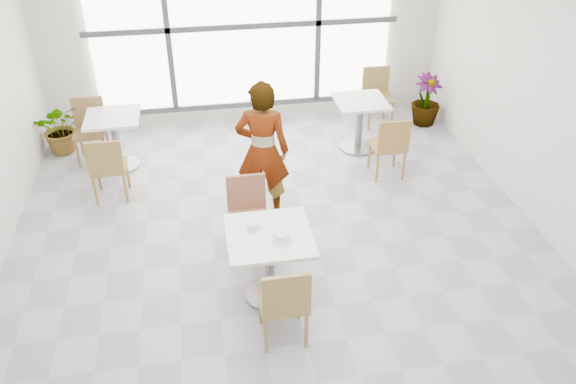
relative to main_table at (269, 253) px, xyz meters
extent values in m
plane|color=#9E9EA5|center=(0.23, 0.61, -0.52)|extent=(7.00, 7.00, 0.00)
plane|color=silver|center=(0.23, 4.11, 0.98)|extent=(6.00, 0.00, 6.00)
plane|color=silver|center=(3.23, 0.61, 0.98)|extent=(0.00, 7.00, 7.00)
cube|color=white|center=(0.23, 4.05, 0.98)|extent=(4.40, 0.04, 2.40)
cube|color=#3F3F42|center=(0.23, 4.02, 0.98)|extent=(4.60, 0.05, 0.08)
cube|color=#3F3F42|center=(-0.87, 4.02, 0.98)|extent=(0.08, 0.05, 2.40)
cube|color=#3F3F42|center=(1.33, 4.02, 0.98)|extent=(0.08, 0.05, 2.40)
cube|color=#3F3F42|center=(0.23, 4.02, -0.24)|extent=(4.60, 0.05, 0.08)
cube|color=white|center=(0.00, 0.00, 0.21)|extent=(0.80, 0.80, 0.04)
cylinder|color=gray|center=(0.00, 0.00, -0.17)|extent=(0.10, 0.10, 0.71)
cylinder|color=gray|center=(0.00, 0.00, -0.51)|extent=(0.52, 0.52, 0.03)
cube|color=#9E7B41|center=(0.04, -0.56, -0.09)|extent=(0.42, 0.42, 0.04)
cube|color=#9E7B41|center=(0.04, -0.75, 0.14)|extent=(0.42, 0.04, 0.42)
cylinder|color=#9E7B41|center=(0.22, -0.38, -0.32)|extent=(0.04, 0.04, 0.41)
cylinder|color=#9E7B41|center=(0.22, -0.74, -0.32)|extent=(0.04, 0.04, 0.41)
cylinder|color=#9E7B41|center=(-0.14, -0.38, -0.32)|extent=(0.04, 0.04, 0.41)
cylinder|color=#9E7B41|center=(-0.14, -0.74, -0.32)|extent=(0.04, 0.04, 0.41)
cube|color=#925A40|center=(-0.12, 0.71, -0.09)|extent=(0.42, 0.42, 0.04)
cube|color=#925A40|center=(-0.12, 0.90, 0.14)|extent=(0.42, 0.04, 0.42)
cylinder|color=#925A40|center=(-0.30, 0.53, -0.32)|extent=(0.04, 0.04, 0.41)
cylinder|color=#925A40|center=(-0.30, 0.89, -0.32)|extent=(0.04, 0.04, 0.41)
cylinder|color=#925A40|center=(0.06, 0.53, -0.32)|extent=(0.04, 0.04, 0.41)
cylinder|color=#925A40|center=(0.06, 0.89, -0.32)|extent=(0.04, 0.04, 0.41)
cylinder|color=white|center=(0.11, -0.10, 0.23)|extent=(0.21, 0.21, 0.01)
cylinder|color=white|center=(0.11, -0.10, 0.27)|extent=(0.16, 0.16, 0.07)
torus|color=white|center=(0.11, -0.10, 0.31)|extent=(0.16, 0.16, 0.01)
cylinder|color=beige|center=(0.11, -0.10, 0.27)|extent=(0.14, 0.14, 0.05)
cylinder|color=#F2E39C|center=(0.12, -0.14, 0.31)|extent=(0.03, 0.03, 0.02)
cylinder|color=beige|center=(0.10, -0.06, 0.30)|extent=(0.03, 0.03, 0.02)
cylinder|color=beige|center=(0.11, -0.09, 0.30)|extent=(0.03, 0.03, 0.01)
cylinder|color=#F2EC9C|center=(0.14, -0.07, 0.31)|extent=(0.03, 0.03, 0.02)
cylinder|color=beige|center=(0.08, -0.13, 0.30)|extent=(0.03, 0.03, 0.02)
cylinder|color=#F4E69D|center=(0.11, -0.10, 0.30)|extent=(0.03, 0.03, 0.02)
cylinder|color=beige|center=(0.10, -0.09, 0.30)|extent=(0.03, 0.03, 0.02)
cylinder|color=beige|center=(0.11, -0.10, 0.31)|extent=(0.03, 0.03, 0.02)
cylinder|color=beige|center=(0.07, -0.09, 0.30)|extent=(0.03, 0.03, 0.01)
cylinder|color=beige|center=(0.10, -0.09, 0.31)|extent=(0.03, 0.03, 0.02)
cylinder|color=beige|center=(0.11, -0.10, 0.30)|extent=(0.03, 0.03, 0.02)
cylinder|color=beige|center=(0.13, -0.13, 0.30)|extent=(0.03, 0.03, 0.02)
cylinder|color=#F4EA9D|center=(0.10, -0.10, 0.31)|extent=(0.03, 0.03, 0.02)
cylinder|color=#F6EC9F|center=(0.11, -0.11, 0.30)|extent=(0.03, 0.03, 0.02)
cylinder|color=silver|center=(-0.15, 0.10, 0.23)|extent=(0.13, 0.13, 0.01)
cylinder|color=silver|center=(-0.15, 0.10, 0.27)|extent=(0.08, 0.08, 0.06)
torus|color=silver|center=(-0.11, 0.10, 0.27)|extent=(0.05, 0.01, 0.05)
cylinder|color=black|center=(-0.15, 0.10, 0.29)|extent=(0.07, 0.07, 0.00)
cube|color=#ABACB0|center=(-0.10, 0.08, 0.24)|extent=(0.09, 0.05, 0.00)
sphere|color=#ABACB0|center=(-0.06, 0.10, 0.24)|extent=(0.02, 0.02, 0.02)
imported|color=black|center=(0.14, 1.45, 0.32)|extent=(0.69, 0.54, 1.69)
cube|color=white|center=(-1.66, 2.89, 0.21)|extent=(0.70, 0.70, 0.04)
cylinder|color=slate|center=(-1.66, 2.89, -0.17)|extent=(0.10, 0.10, 0.71)
cylinder|color=slate|center=(-1.66, 2.89, -0.51)|extent=(0.52, 0.52, 0.03)
cube|color=silver|center=(1.70, 2.83, 0.21)|extent=(0.70, 0.70, 0.04)
cylinder|color=slate|center=(1.70, 2.83, -0.17)|extent=(0.10, 0.10, 0.71)
cylinder|color=slate|center=(1.70, 2.83, -0.51)|extent=(0.52, 0.52, 0.03)
cube|color=olive|center=(-1.69, 2.12, -0.09)|extent=(0.42, 0.42, 0.04)
cube|color=olive|center=(-1.69, 1.93, 0.14)|extent=(0.42, 0.04, 0.42)
cylinder|color=olive|center=(-1.51, 2.30, -0.32)|extent=(0.04, 0.04, 0.41)
cylinder|color=olive|center=(-1.51, 1.94, -0.32)|extent=(0.04, 0.04, 0.41)
cylinder|color=olive|center=(-1.87, 2.30, -0.32)|extent=(0.04, 0.04, 0.41)
cylinder|color=olive|center=(-1.87, 1.94, -0.32)|extent=(0.04, 0.04, 0.41)
cube|color=olive|center=(-2.02, 3.11, -0.09)|extent=(0.42, 0.42, 0.04)
cube|color=olive|center=(-2.02, 3.30, 0.14)|extent=(0.42, 0.04, 0.42)
cylinder|color=olive|center=(-2.20, 2.93, -0.32)|extent=(0.04, 0.04, 0.41)
cylinder|color=olive|center=(-2.20, 3.29, -0.32)|extent=(0.04, 0.04, 0.41)
cylinder|color=olive|center=(-1.84, 2.93, -0.32)|extent=(0.04, 0.04, 0.41)
cylinder|color=olive|center=(-1.84, 3.29, -0.32)|extent=(0.04, 0.04, 0.41)
cube|color=olive|center=(1.86, 2.06, -0.09)|extent=(0.42, 0.42, 0.04)
cube|color=olive|center=(1.86, 1.87, 0.14)|extent=(0.42, 0.04, 0.42)
cylinder|color=olive|center=(2.04, 2.24, -0.32)|extent=(0.04, 0.04, 0.41)
cylinder|color=olive|center=(2.04, 1.88, -0.32)|extent=(0.04, 0.04, 0.41)
cylinder|color=olive|center=(1.68, 2.24, -0.32)|extent=(0.04, 0.04, 0.41)
cylinder|color=olive|center=(1.68, 1.88, -0.32)|extent=(0.04, 0.04, 0.41)
cube|color=olive|center=(2.20, 3.56, -0.09)|extent=(0.42, 0.42, 0.04)
cube|color=olive|center=(2.20, 3.75, 0.14)|extent=(0.42, 0.04, 0.42)
cylinder|color=olive|center=(2.02, 3.38, -0.32)|extent=(0.04, 0.04, 0.41)
cylinder|color=olive|center=(2.02, 3.74, -0.32)|extent=(0.04, 0.04, 0.41)
cylinder|color=olive|center=(2.38, 3.38, -0.32)|extent=(0.04, 0.04, 0.41)
cylinder|color=olive|center=(2.38, 3.74, -0.32)|extent=(0.04, 0.04, 0.41)
imported|color=#48793D|center=(-2.47, 3.47, -0.15)|extent=(0.75, 0.67, 0.74)
imported|color=#437331|center=(2.93, 3.44, -0.12)|extent=(0.55, 0.55, 0.80)
camera|label=1|loc=(-0.56, -4.26, 3.47)|focal=35.83mm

